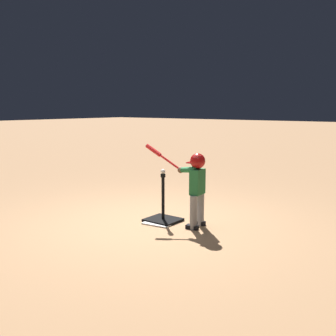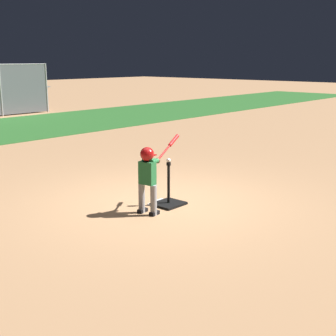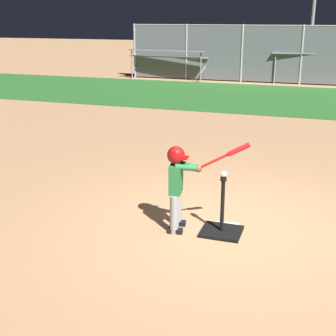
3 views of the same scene
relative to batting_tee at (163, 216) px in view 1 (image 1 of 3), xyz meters
The scene contains 5 objects.
ground_plane 0.23m from the batting_tee, 68.72° to the left, with size 90.00×90.00×0.00m, color #AD7F56.
home_plate 0.11m from the batting_tee, 105.19° to the left, with size 0.44×0.44×0.02m, color white.
batting_tee is the anchor object (origin of this frame).
batter_child 0.83m from the batting_tee, behind, with size 1.01×0.36×1.20m.
baseball 0.70m from the batting_tee, 90.00° to the right, with size 0.07×0.07×0.07m, color white.
Camera 1 is at (-3.78, 4.46, 1.77)m, focal length 42.00 mm.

